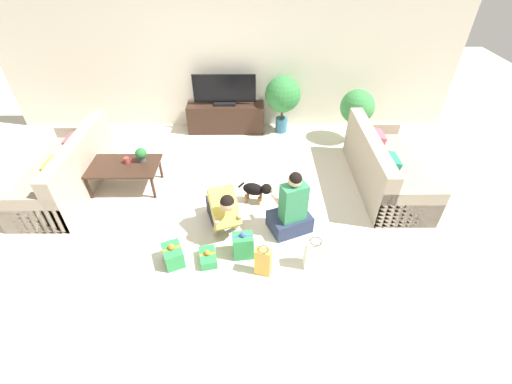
{
  "coord_description": "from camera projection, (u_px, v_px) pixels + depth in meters",
  "views": [
    {
      "loc": [
        0.41,
        -3.75,
        3.28
      ],
      "look_at": [
        0.45,
        -0.19,
        0.45
      ],
      "focal_mm": 24.0,
      "sensor_mm": 36.0,
      "label": 1
    }
  ],
  "objects": [
    {
      "name": "potted_plant_back_right",
      "position": [
        283.0,
        96.0,
        6.33
      ],
      "size": [
        0.66,
        0.66,
        1.09
      ],
      "color": "#336B84",
      "rests_on": "ground_plane"
    },
    {
      "name": "gift_bag_a",
      "position": [
        314.0,
        254.0,
        4.01
      ],
      "size": [
        0.22,
        0.15,
        0.44
      ],
      "rotation": [
        0.0,
        0.0,
        0.06
      ],
      "color": "white",
      "rests_on": "ground_plane"
    },
    {
      "name": "gift_bag_b",
      "position": [
        263.0,
        261.0,
        3.95
      ],
      "size": [
        0.21,
        0.15,
        0.41
      ],
      "rotation": [
        0.0,
        0.0,
        -0.29
      ],
      "color": "#E5B74C",
      "rests_on": "ground_plane"
    },
    {
      "name": "sofa_right",
      "position": [
        383.0,
        168.0,
        5.26
      ],
      "size": [
        0.86,
        2.02,
        0.83
      ],
      "rotation": [
        0.0,
        0.0,
        1.57
      ],
      "color": "tan",
      "rests_on": "ground_plane"
    },
    {
      "name": "person_kneeling",
      "position": [
        223.0,
        209.0,
        4.44
      ],
      "size": [
        0.54,
        0.84,
        0.79
      ],
      "rotation": [
        0.0,
        0.0,
        0.32
      ],
      "color": "#23232D",
      "rests_on": "ground_plane"
    },
    {
      "name": "mug",
      "position": [
        127.0,
        160.0,
        5.13
      ],
      "size": [
        0.12,
        0.08,
        0.09
      ],
      "color": "#B23D38",
      "rests_on": "coffee_table"
    },
    {
      "name": "gift_box_a",
      "position": [
        243.0,
        245.0,
        4.18
      ],
      "size": [
        0.27,
        0.22,
        0.39
      ],
      "rotation": [
        0.0,
        0.0,
        0.12
      ],
      "color": "#2D934C",
      "rests_on": "ground_plane"
    },
    {
      "name": "coffee_table",
      "position": [
        123.0,
        167.0,
        5.13
      ],
      "size": [
        1.07,
        0.64,
        0.41
      ],
      "color": "#382319",
      "rests_on": "ground_plane"
    },
    {
      "name": "person_sitting",
      "position": [
        291.0,
        211.0,
        4.43
      ],
      "size": [
        0.63,
        0.6,
        0.96
      ],
      "rotation": [
        0.0,
        0.0,
        3.53
      ],
      "color": "#283351",
      "rests_on": "ground_plane"
    },
    {
      "name": "sofa_left",
      "position": [
        67.0,
        172.0,
        5.18
      ],
      "size": [
        0.86,
        2.02,
        0.83
      ],
      "rotation": [
        0.0,
        0.0,
        -1.57
      ],
      "color": "tan",
      "rests_on": "ground_plane"
    },
    {
      "name": "ground_plane",
      "position": [
        225.0,
        208.0,
        4.97
      ],
      "size": [
        16.0,
        16.0,
        0.0
      ],
      "primitive_type": "plane",
      "color": "beige"
    },
    {
      "name": "potted_plant_corner_right",
      "position": [
        357.0,
        109.0,
        6.1
      ],
      "size": [
        0.61,
        0.61,
        0.99
      ],
      "color": "beige",
      "rests_on": "ground_plane"
    },
    {
      "name": "gift_box_c",
      "position": [
        208.0,
        257.0,
        4.17
      ],
      "size": [
        0.26,
        0.33,
        0.18
      ],
      "rotation": [
        0.0,
        0.0,
        0.22
      ],
      "color": "#2D934C",
      "rests_on": "ground_plane"
    },
    {
      "name": "tv",
      "position": [
        224.0,
        92.0,
        6.32
      ],
      "size": [
        1.16,
        0.2,
        0.57
      ],
      "color": "black",
      "rests_on": "tv_console"
    },
    {
      "name": "tabletop_plant",
      "position": [
        141.0,
        154.0,
        5.12
      ],
      "size": [
        0.17,
        0.17,
        0.22
      ],
      "color": "#4C4C51",
      "rests_on": "coffee_table"
    },
    {
      "name": "tv_console",
      "position": [
        226.0,
        118.0,
        6.65
      ],
      "size": [
        1.46,
        0.4,
        0.55
      ],
      "color": "#382319",
      "rests_on": "ground_plane"
    },
    {
      "name": "wall_back",
      "position": [
        230.0,
        59.0,
        6.22
      ],
      "size": [
        8.4,
        0.06,
        2.6
      ],
      "color": "silver",
      "rests_on": "ground_plane"
    },
    {
      "name": "gift_box_b",
      "position": [
        173.0,
        255.0,
        4.12
      ],
      "size": [
        0.31,
        0.35,
        0.3
      ],
      "rotation": [
        0.0,
        0.0,
        0.4
      ],
      "color": "#2D934C",
      "rests_on": "ground_plane"
    },
    {
      "name": "dog",
      "position": [
        257.0,
        190.0,
        4.93
      ],
      "size": [
        0.51,
        0.26,
        0.36
      ],
      "rotation": [
        0.0,
        0.0,
        1.28
      ],
      "color": "black",
      "rests_on": "ground_plane"
    }
  ]
}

